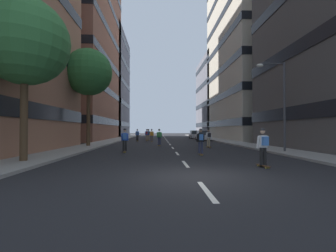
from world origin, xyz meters
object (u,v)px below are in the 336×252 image
(parked_car_near, at_px, (195,135))
(skater_0, at_px, (149,134))
(skater_5, at_px, (147,134))
(skater_7, at_px, (159,136))
(street_tree_near, at_px, (25,42))
(skater_9, at_px, (152,135))
(skater_6, at_px, (137,134))
(skater_2, at_px, (125,139))
(streetlamp_right, at_px, (279,96))
(skater_8, at_px, (209,137))
(skater_1, at_px, (201,140))
(skater_4, at_px, (148,134))
(street_tree_mid, at_px, (89,72))
(skater_3, at_px, (263,145))
(parked_car_mid, at_px, (203,136))

(parked_car_near, distance_m, skater_0, 10.68)
(skater_5, xyz_separation_m, skater_7, (1.82, -10.36, 0.00))
(street_tree_near, relative_size, skater_9, 4.65)
(street_tree_near, xyz_separation_m, skater_6, (3.76, 21.83, -5.16))
(skater_0, distance_m, skater_2, 19.15)
(streetlamp_right, relative_size, skater_8, 3.65)
(street_tree_near, height_order, skater_1, street_tree_near)
(skater_2, relative_size, skater_9, 1.00)
(skater_2, bearing_deg, skater_7, 68.83)
(parked_car_near, bearing_deg, skater_6, -137.05)
(street_tree_near, xyz_separation_m, skater_4, (4.96, 28.82, -5.19))
(skater_4, xyz_separation_m, skater_5, (0.13, -6.25, 0.03))
(skater_8, xyz_separation_m, skater_9, (-5.70, 9.78, -0.03))
(streetlamp_right, xyz_separation_m, skater_8, (-4.05, 5.33, -3.12))
(skater_4, bearing_deg, streetlamp_right, -66.28)
(parked_car_near, relative_size, street_tree_mid, 0.47)
(parked_car_near, height_order, skater_6, skater_6)
(streetlamp_right, relative_size, skater_1, 3.65)
(skater_6, bearing_deg, skater_3, -71.67)
(skater_0, bearing_deg, skater_6, -118.95)
(skater_2, bearing_deg, street_tree_mid, 128.96)
(street_tree_near, bearing_deg, parked_car_mid, 59.66)
(skater_8, bearing_deg, skater_1, -106.96)
(skater_2, relative_size, skater_6, 1.00)
(skater_3, height_order, skater_8, same)
(parked_car_mid, xyz_separation_m, skater_5, (-8.63, -0.88, 0.32))
(parked_car_mid, bearing_deg, skater_5, -174.20)
(skater_4, distance_m, skater_9, 9.29)
(parked_car_near, bearing_deg, skater_3, -93.78)
(skater_0, bearing_deg, parked_car_mid, -7.62)
(skater_0, distance_m, skater_6, 3.14)
(street_tree_near, bearing_deg, street_tree_mid, 90.00)
(parked_car_mid, relative_size, street_tree_mid, 0.47)
(street_tree_mid, relative_size, streetlamp_right, 1.45)
(street_tree_near, relative_size, skater_2, 4.65)
(skater_3, bearing_deg, parked_car_mid, 85.08)
(street_tree_near, bearing_deg, skater_8, 40.18)
(street_tree_near, height_order, skater_6, street_tree_near)
(skater_4, relative_size, skater_9, 1.00)
(parked_car_near, xyz_separation_m, skater_6, (-9.97, -9.28, 0.32))
(parked_car_mid, height_order, skater_5, skater_5)
(skater_0, bearing_deg, parked_car_near, 37.70)
(skater_6, bearing_deg, street_tree_mid, -108.74)
(skater_2, height_order, skater_3, same)
(skater_3, relative_size, skater_4, 1.00)
(street_tree_mid, bearing_deg, skater_0, 69.10)
(skater_3, xyz_separation_m, skater_6, (-7.80, 23.54, 0.00))
(skater_6, bearing_deg, parked_car_mid, 9.24)
(parked_car_mid, bearing_deg, skater_2, -117.66)
(skater_9, bearing_deg, skater_6, 133.76)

